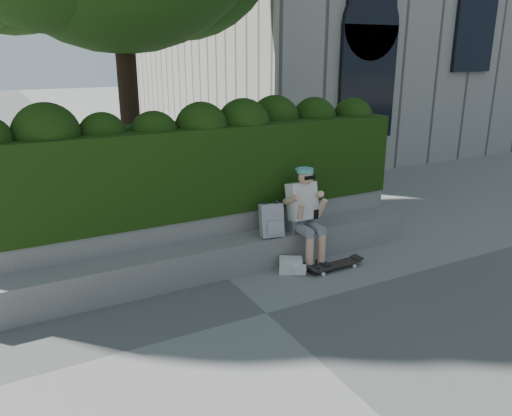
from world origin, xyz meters
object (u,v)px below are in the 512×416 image
skateboard (335,265)px  backpack_ground (291,265)px  person (304,212)px  backpack_plaid (272,220)px

skateboard → backpack_ground: bearing=158.0°
person → backpack_ground: person is taller
backpack_plaid → backpack_ground: backpack_plaid is taller
skateboard → backpack_plaid: (-0.72, 0.54, 0.61)m
skateboard → backpack_plaid: size_ratio=1.69×
backpack_plaid → backpack_ground: (0.13, -0.32, -0.58)m
backpack_plaid → backpack_ground: 0.67m
skateboard → backpack_plaid: backpack_plaid is taller
skateboard → backpack_ground: (-0.60, 0.22, 0.03)m
skateboard → backpack_ground: size_ratio=2.50×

